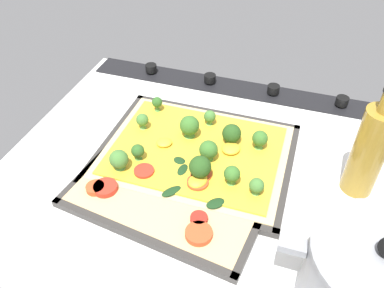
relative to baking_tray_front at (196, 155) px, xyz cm
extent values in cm
cube|color=white|center=(-3.04, 2.69, -1.86)|extent=(76.62, 63.84, 3.00)
cube|color=black|center=(-3.04, -25.73, 0.04)|extent=(73.56, 7.00, 0.80)
cylinder|color=black|center=(-26.03, -25.73, 1.34)|extent=(2.80, 2.80, 1.80)
cylinder|color=black|center=(-10.70, -25.73, 1.34)|extent=(2.80, 2.80, 1.80)
cylinder|color=black|center=(4.62, -25.73, 1.34)|extent=(2.80, 2.80, 1.80)
cylinder|color=black|center=(19.95, -25.73, 1.34)|extent=(2.80, 2.80, 1.80)
cube|color=#33302D|center=(0.00, 0.00, -0.11)|extent=(36.61, 28.81, 0.50)
cube|color=#33302D|center=(0.05, -13.74, 0.29)|extent=(36.51, 1.32, 1.30)
cube|color=#33302D|center=(-0.05, 13.74, 0.29)|extent=(36.51, 1.32, 1.30)
cube|color=#33302D|center=(-17.65, -0.06, 0.29)|extent=(1.30, 28.69, 1.30)
cube|color=#33302D|center=(17.65, 0.06, 0.29)|extent=(1.30, 28.69, 1.30)
cube|color=#D3B77F|center=(0.00, 0.00, 0.64)|extent=(34.20, 26.40, 1.00)
cube|color=gold|center=(0.00, 0.00, 1.34)|extent=(31.46, 23.77, 0.40)
cone|color=#427635|center=(-5.89, -4.12, 1.94)|extent=(2.02, 2.02, 0.81)
sphere|color=#264C1C|center=(-5.89, -4.12, 3.73)|extent=(3.68, 3.68, 3.68)
cone|color=#5B9F46|center=(-11.35, -4.18, 2.16)|extent=(1.64, 1.64, 1.24)
sphere|color=#386B28|center=(-11.35, -4.18, 3.90)|extent=(2.98, 2.98, 2.98)
cone|color=#5B9F46|center=(2.35, -3.34, 2.17)|extent=(2.12, 2.12, 1.27)
sphere|color=#386B28|center=(2.35, -3.34, 4.25)|extent=(3.85, 3.85, 3.85)
cone|color=#68AD54|center=(12.13, -2.84, 2.12)|extent=(1.39, 1.39, 1.17)
sphere|color=#427533|center=(12.13, -2.84, 3.65)|extent=(2.53, 2.53, 2.53)
cone|color=#68AD54|center=(-0.34, -8.28, 2.07)|extent=(1.36, 1.36, 1.07)
sphere|color=#427533|center=(-0.34, -8.28, 3.53)|extent=(2.47, 2.47, 2.47)
cone|color=#5B9F46|center=(-8.57, 6.52, 2.15)|extent=(1.57, 1.57, 1.22)
sphere|color=#386B28|center=(-8.57, 6.52, 3.83)|extent=(2.86, 2.86, 2.86)
cone|color=#68AD54|center=(-13.07, 7.52, 2.01)|extent=(1.41, 1.41, 0.95)
sphere|color=#427533|center=(-13.07, 7.52, 3.45)|extent=(2.57, 2.57, 2.57)
cone|color=#4D8B3F|center=(9.29, 5.81, 2.06)|extent=(1.36, 1.36, 1.04)
sphere|color=#2D5B23|center=(9.29, 5.81, 3.51)|extent=(2.47, 2.47, 2.47)
cone|color=#4D8B3F|center=(11.57, -9.36, 2.20)|extent=(1.23, 1.23, 1.33)
sphere|color=#2D5B23|center=(11.57, -9.36, 3.70)|extent=(2.23, 2.23, 2.23)
cone|color=#5B9F46|center=(-2.93, 1.88, 2.04)|extent=(1.91, 1.91, 1.01)
sphere|color=#386B28|center=(-2.93, 1.88, 3.85)|extent=(3.47, 3.47, 3.47)
cone|color=#427635|center=(-3.16, 7.08, 2.21)|extent=(2.15, 2.15, 1.33)
sphere|color=#264C1C|center=(-3.16, 7.08, 4.34)|extent=(3.91, 3.91, 3.91)
cone|color=#68AD54|center=(11.44, 9.13, 1.99)|extent=(1.90, 1.90, 0.90)
sphere|color=#427533|center=(11.44, 9.13, 3.73)|extent=(3.45, 3.45, 3.45)
ellipsoid|color=gold|center=(-6.47, -1.66, 2.08)|extent=(4.90, 4.93, 1.27)
ellipsoid|color=gold|center=(-2.72, 8.30, 2.11)|extent=(4.18, 4.62, 1.33)
ellipsoid|color=gold|center=(6.20, 0.56, 2.00)|extent=(3.98, 3.83, 1.07)
cube|color=#33302D|center=(1.28, 10.99, -0.11)|extent=(36.02, 26.05, 0.50)
cube|color=#33302D|center=(-0.10, 0.80, 0.29)|extent=(33.25, 5.68, 1.30)
cube|color=#33302D|center=(2.66, 21.17, 0.29)|extent=(33.25, 5.68, 1.30)
cube|color=#33302D|center=(-14.67, 13.15, 0.29)|extent=(4.12, 21.72, 1.30)
cube|color=#33302D|center=(17.23, 8.82, 0.29)|extent=(4.12, 21.72, 1.30)
cube|color=tan|center=(1.28, 10.99, 0.59)|extent=(33.31, 23.35, 0.90)
cylinder|color=red|center=(6.94, 8.71, 1.54)|extent=(3.64, 3.64, 1.00)
cylinder|color=#B22319|center=(-5.57, 15.72, 1.54)|extent=(2.82, 2.82, 1.00)
cylinder|color=red|center=(11.74, 14.33, 1.54)|extent=(4.14, 4.14, 1.00)
cylinder|color=#D14723|center=(-3.08, 6.30, 1.54)|extent=(3.86, 3.86, 1.00)
cylinder|color=#D14723|center=(-2.66, 8.38, 1.54)|extent=(3.86, 3.86, 1.00)
cylinder|color=#D14723|center=(-6.40, 18.45, 1.54)|extent=(4.28, 4.28, 1.00)
cylinder|color=#D14723|center=(13.39, 14.91, 1.54)|extent=(3.20, 3.20, 1.00)
ellipsoid|color=#193819|center=(1.89, 3.97, 1.44)|extent=(3.08, 2.78, 0.60)
ellipsoid|color=#193819|center=(0.64, 11.47, 1.44)|extent=(3.73, 4.03, 0.60)
ellipsoid|color=#193819|center=(0.55, 6.06, 1.44)|extent=(1.92, 3.37, 0.60)
ellipsoid|color=#193819|center=(-7.23, 11.72, 1.44)|extent=(3.86, 3.84, 0.60)
cylinder|color=gray|center=(-29.94, 22.15, 5.67)|extent=(16.58, 16.58, 12.06)
cylinder|color=gray|center=(-29.94, 22.15, 12.10)|extent=(16.92, 16.92, 0.80)
cube|color=gray|center=(-19.84, 22.15, 9.52)|extent=(3.60, 2.00, 1.20)
cylinder|color=olive|center=(-29.58, -1.14, 8.01)|extent=(5.49, 5.49, 16.74)
camera|label=1|loc=(-16.88, 53.84, 51.95)|focal=37.08mm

